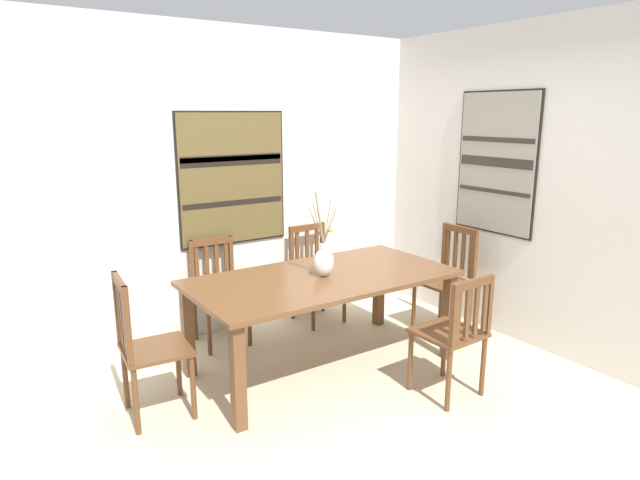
% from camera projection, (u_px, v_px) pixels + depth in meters
% --- Properties ---
extents(ground_plane, '(6.40, 6.40, 0.03)m').
position_uv_depth(ground_plane, '(367.00, 407.00, 3.74)').
color(ground_plane, beige).
extents(wall_back, '(6.40, 0.12, 2.70)m').
position_uv_depth(wall_back, '(242.00, 182.00, 4.93)').
color(wall_back, silver).
rests_on(wall_back, ground_plane).
extents(wall_side, '(0.12, 6.40, 2.70)m').
position_uv_depth(wall_side, '(548.00, 190.00, 4.43)').
color(wall_side, silver).
rests_on(wall_side, ground_plane).
extents(dining_table, '(2.03, 1.04, 0.75)m').
position_uv_depth(dining_table, '(323.00, 287.00, 4.17)').
color(dining_table, brown).
rests_on(dining_table, ground_plane).
extents(centerpiece_vase, '(0.22, 0.27, 0.66)m').
position_uv_depth(centerpiece_vase, '(324.00, 260.00, 4.10)').
color(centerpiece_vase, silver).
rests_on(centerpiece_vase, dining_table).
extents(chair_0, '(0.43, 0.43, 0.92)m').
position_uv_depth(chair_0, '(315.00, 271.00, 5.19)').
color(chair_0, brown).
rests_on(chair_0, ground_plane).
extents(chair_1, '(0.43, 0.43, 0.90)m').
position_uv_depth(chair_1, '(454.00, 332.00, 3.76)').
color(chair_1, brown).
rests_on(chair_1, ground_plane).
extents(chair_2, '(0.45, 0.45, 0.97)m').
position_uv_depth(chair_2, '(145.00, 344.00, 3.49)').
color(chair_2, brown).
rests_on(chair_2, ground_plane).
extents(chair_3, '(0.43, 0.43, 0.96)m').
position_uv_depth(chair_3, '(448.00, 277.00, 4.95)').
color(chair_3, brown).
rests_on(chair_3, ground_plane).
extents(chair_4, '(0.44, 0.44, 0.90)m').
position_uv_depth(chair_4, '(218.00, 288.00, 4.69)').
color(chair_4, brown).
rests_on(chair_4, ground_plane).
extents(painting_on_back_wall, '(1.02, 0.05, 1.17)m').
position_uv_depth(painting_on_back_wall, '(232.00, 178.00, 4.80)').
color(painting_on_back_wall, black).
extents(painting_on_side_wall, '(0.05, 0.82, 1.24)m').
position_uv_depth(painting_on_side_wall, '(497.00, 163.00, 4.74)').
color(painting_on_side_wall, black).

